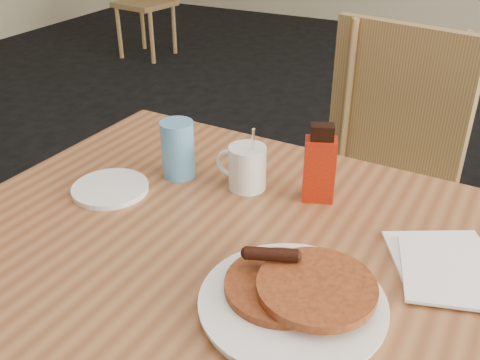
{
  "coord_description": "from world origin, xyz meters",
  "views": [
    {
      "loc": [
        0.36,
        -0.74,
        1.34
      ],
      "look_at": [
        -0.03,
        0.03,
        0.85
      ],
      "focal_mm": 40.0,
      "sensor_mm": 36.0,
      "label": 1
    }
  ],
  "objects_px": {
    "main_table": "(275,270)",
    "blue_tumbler": "(178,149)",
    "chair_main_far": "(383,163)",
    "pancake_plate": "(294,297)",
    "coffee_mug": "(246,167)",
    "syrup_bottle": "(319,166)"
  },
  "relations": [
    {
      "from": "chair_main_far",
      "to": "pancake_plate",
      "type": "height_order",
      "value": "chair_main_far"
    },
    {
      "from": "coffee_mug",
      "to": "blue_tumbler",
      "type": "xyz_separation_m",
      "value": [
        -0.16,
        -0.02,
        0.01
      ]
    },
    {
      "from": "blue_tumbler",
      "to": "pancake_plate",
      "type": "bearing_deg",
      "value": -35.66
    },
    {
      "from": "main_table",
      "to": "blue_tumbler",
      "type": "xyz_separation_m",
      "value": [
        -0.31,
        0.17,
        0.1
      ]
    },
    {
      "from": "coffee_mug",
      "to": "chair_main_far",
      "type": "bearing_deg",
      "value": 72.78
    },
    {
      "from": "syrup_bottle",
      "to": "blue_tumbler",
      "type": "distance_m",
      "value": 0.32
    },
    {
      "from": "main_table",
      "to": "syrup_bottle",
      "type": "relative_size",
      "value": 8.05
    },
    {
      "from": "main_table",
      "to": "chair_main_far",
      "type": "relative_size",
      "value": 1.39
    },
    {
      "from": "syrup_bottle",
      "to": "coffee_mug",
      "type": "bearing_deg",
      "value": 167.37
    },
    {
      "from": "syrup_bottle",
      "to": "pancake_plate",
      "type": "bearing_deg",
      "value": -97.45
    },
    {
      "from": "chair_main_far",
      "to": "coffee_mug",
      "type": "xyz_separation_m",
      "value": [
        -0.18,
        -0.57,
        0.21
      ]
    },
    {
      "from": "main_table",
      "to": "blue_tumbler",
      "type": "distance_m",
      "value": 0.37
    },
    {
      "from": "main_table",
      "to": "syrup_bottle",
      "type": "bearing_deg",
      "value": 89.48
    },
    {
      "from": "coffee_mug",
      "to": "syrup_bottle",
      "type": "relative_size",
      "value": 0.9
    },
    {
      "from": "coffee_mug",
      "to": "blue_tumbler",
      "type": "height_order",
      "value": "coffee_mug"
    },
    {
      "from": "main_table",
      "to": "syrup_bottle",
      "type": "distance_m",
      "value": 0.24
    },
    {
      "from": "chair_main_far",
      "to": "coffee_mug",
      "type": "distance_m",
      "value": 0.64
    },
    {
      "from": "main_table",
      "to": "syrup_bottle",
      "type": "height_order",
      "value": "syrup_bottle"
    },
    {
      "from": "main_table",
      "to": "pancake_plate",
      "type": "height_order",
      "value": "pancake_plate"
    },
    {
      "from": "main_table",
      "to": "blue_tumbler",
      "type": "bearing_deg",
      "value": 151.63
    },
    {
      "from": "chair_main_far",
      "to": "blue_tumbler",
      "type": "bearing_deg",
      "value": -106.8
    },
    {
      "from": "main_table",
      "to": "coffee_mug",
      "type": "bearing_deg",
      "value": 129.11
    }
  ]
}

